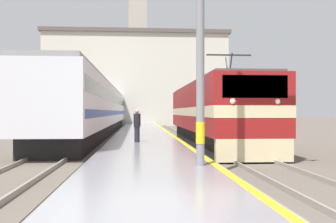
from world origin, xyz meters
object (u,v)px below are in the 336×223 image
(passenger_train, at_px, (104,109))
(clock_tower, at_px, (138,31))
(catenary_mast, at_px, (205,20))
(locomotive_train, at_px, (212,113))
(person_on_platform, at_px, (137,125))

(passenger_train, bearing_deg, clock_tower, 83.36)
(passenger_train, height_order, catenary_mast, catenary_mast)
(locomotive_train, relative_size, passenger_train, 0.33)
(locomotive_train, bearing_deg, person_on_platform, -152.58)
(person_on_platform, bearing_deg, catenary_mast, -77.49)
(passenger_train, relative_size, person_on_platform, 30.86)
(locomotive_train, height_order, person_on_platform, locomotive_train)
(catenary_mast, height_order, person_on_platform, catenary_mast)
(locomotive_train, distance_m, passenger_train, 18.76)
(locomotive_train, distance_m, catenary_mast, 11.16)
(passenger_train, distance_m, catenary_mast, 28.41)
(catenary_mast, relative_size, clock_tower, 0.27)
(catenary_mast, bearing_deg, passenger_train, 100.56)
(catenary_mast, distance_m, person_on_platform, 9.25)
(locomotive_train, height_order, clock_tower, clock_tower)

